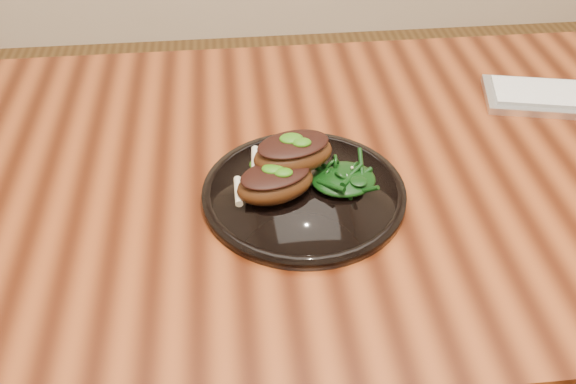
# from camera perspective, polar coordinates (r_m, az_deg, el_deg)

# --- Properties ---
(desk) EXTENTS (1.60, 0.80, 0.75)m
(desk) POSITION_cam_1_polar(r_m,az_deg,el_deg) (1.04, 8.01, -0.96)
(desk) COLOR #381307
(desk) RESTS_ON ground
(plate) EXTENTS (0.29, 0.29, 0.02)m
(plate) POSITION_cam_1_polar(r_m,az_deg,el_deg) (0.90, 1.42, -0.09)
(plate) COLOR black
(plate) RESTS_ON desk
(lamb_chop_front) EXTENTS (0.13, 0.10, 0.05)m
(lamb_chop_front) POSITION_cam_1_polar(r_m,az_deg,el_deg) (0.87, -1.18, 0.90)
(lamb_chop_front) COLOR #41200C
(lamb_chop_front) RESTS_ON plate
(lamb_chop_back) EXTENTS (0.13, 0.10, 0.05)m
(lamb_chop_back) POSITION_cam_1_polar(r_m,az_deg,el_deg) (0.89, 0.41, 3.53)
(lamb_chop_back) COLOR #41200C
(lamb_chop_back) RESTS_ON plate
(herb_smear) EXTENTS (0.07, 0.05, 0.00)m
(herb_smear) POSITION_cam_1_polar(r_m,az_deg,el_deg) (0.94, -1.20, 2.56)
(herb_smear) COLOR #1A4E08
(herb_smear) RESTS_ON plate
(greens_heap) EXTENTS (0.09, 0.09, 0.03)m
(greens_heap) POSITION_cam_1_polar(r_m,az_deg,el_deg) (0.90, 4.95, 1.46)
(greens_heap) COLOR black
(greens_heap) RESTS_ON plate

